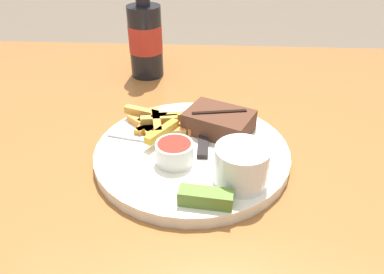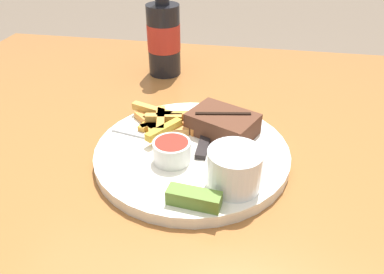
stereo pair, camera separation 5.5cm
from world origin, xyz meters
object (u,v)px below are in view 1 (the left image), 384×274
dipping_sauce_cup (174,152)px  steak_portion (219,122)px  knife_utensil (204,135)px  dinner_plate (192,153)px  beer_bottle (145,37)px  fork_utensil (144,139)px  pickle_spear (206,197)px  coleslaw_cup (242,163)px

dipping_sauce_cup → steak_portion: bearing=53.9°
dipping_sauce_cup → knife_utensil: bearing=60.1°
dinner_plate → beer_bottle: (-0.12, 0.31, 0.08)m
dinner_plate → knife_utensil: bearing=63.4°
fork_utensil → beer_bottle: beer_bottle is taller
dinner_plate → dipping_sauce_cup: (-0.02, -0.04, 0.03)m
fork_utensil → knife_utensil: 0.09m
dinner_plate → knife_utensil: 0.04m
steak_portion → knife_utensil: (-0.02, -0.02, -0.01)m
pickle_spear → beer_bottle: (-0.14, 0.43, 0.06)m
dinner_plate → steak_portion: bearing=51.8°
steak_portion → knife_utensil: size_ratio=0.74×
coleslaw_cup → pickle_spear: size_ratio=1.03×
coleslaw_cup → dinner_plate: bearing=132.8°
fork_utensil → pickle_spear: bearing=-41.5°
dipping_sauce_cup → pickle_spear: (0.05, -0.08, -0.01)m
dinner_plate → pickle_spear: (0.02, -0.12, 0.02)m
fork_utensil → coleslaw_cup: bearing=-19.8°
steak_portion → fork_utensil: steak_portion is taller
pickle_spear → beer_bottle: bearing=108.2°
steak_portion → beer_bottle: beer_bottle is taller
fork_utensil → knife_utensil: size_ratio=0.81×
steak_portion → dipping_sauce_cup: (-0.06, -0.09, 0.00)m
dipping_sauce_cup → knife_utensil: size_ratio=0.33×
pickle_spear → coleslaw_cup: bearing=45.2°
coleslaw_cup → pickle_spear: 0.07m
pickle_spear → fork_utensil: 0.17m
steak_portion → coleslaw_cup: size_ratio=1.71×
coleslaw_cup → pickle_spear: coleslaw_cup is taller
dinner_plate → steak_portion: size_ratio=2.40×
coleslaw_cup → pickle_spear: (-0.04, -0.04, -0.02)m
dipping_sauce_cup → fork_utensil: dipping_sauce_cup is taller
dipping_sauce_cup → dinner_plate: bearing=57.2°
dinner_plate → coleslaw_cup: (0.07, -0.07, 0.04)m
dinner_plate → knife_utensil: (0.02, 0.03, 0.01)m
dinner_plate → fork_utensil: bearing=167.6°
beer_bottle → knife_utensil: bearing=-64.0°
steak_portion → fork_utensil: (-0.11, -0.03, -0.02)m
dinner_plate → dipping_sauce_cup: bearing=-122.8°
steak_portion → fork_utensil: bearing=-163.4°
dipping_sauce_cup → knife_utensil: 0.08m
pickle_spear → dipping_sauce_cup: bearing=119.0°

